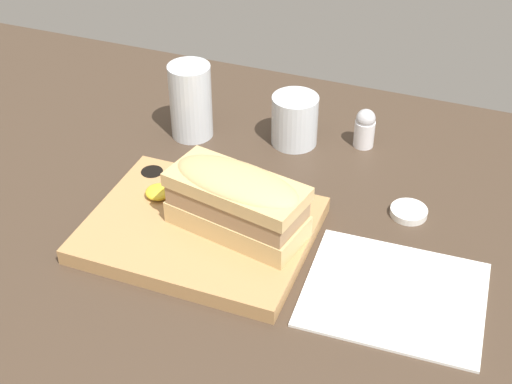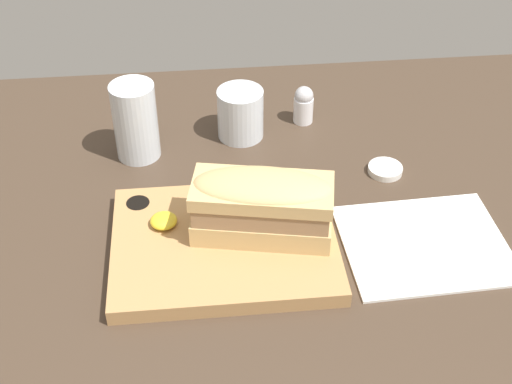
# 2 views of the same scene
# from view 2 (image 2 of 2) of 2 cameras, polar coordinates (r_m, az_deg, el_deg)

# --- Properties ---
(dining_table) EXTENTS (1.96, 1.07, 0.02)m
(dining_table) POSITION_cam_2_polar(r_m,az_deg,el_deg) (0.90, -5.04, -7.77)
(dining_table) COLOR #423326
(dining_table) RESTS_ON ground
(serving_board) EXTENTS (0.29, 0.23, 0.02)m
(serving_board) POSITION_cam_2_polar(r_m,az_deg,el_deg) (0.93, -2.61, -4.16)
(serving_board) COLOR tan
(serving_board) RESTS_ON dining_table
(sandwich) EXTENTS (0.19, 0.11, 0.09)m
(sandwich) POSITION_cam_2_polar(r_m,az_deg,el_deg) (0.90, 0.50, -0.90)
(sandwich) COLOR tan
(sandwich) RESTS_ON serving_board
(mustard_dollop) EXTENTS (0.04, 0.04, 0.01)m
(mustard_dollop) POSITION_cam_2_polar(r_m,az_deg,el_deg) (0.94, -7.40, -2.28)
(mustard_dollop) COLOR yellow
(mustard_dollop) RESTS_ON serving_board
(water_glass) EXTENTS (0.07, 0.07, 0.12)m
(water_glass) POSITION_cam_2_polar(r_m,az_deg,el_deg) (1.08, -9.58, 5.25)
(water_glass) COLOR silver
(water_glass) RESTS_ON dining_table
(wine_glass) EXTENTS (0.07, 0.07, 0.08)m
(wine_glass) POSITION_cam_2_polar(r_m,az_deg,el_deg) (1.12, -1.25, 6.09)
(wine_glass) COLOR silver
(wine_glass) RESTS_ON dining_table
(napkin) EXTENTS (0.22, 0.19, 0.00)m
(napkin) POSITION_cam_2_polar(r_m,az_deg,el_deg) (0.96, 13.35, -4.07)
(napkin) COLOR white
(napkin) RESTS_ON dining_table
(salt_shaker) EXTENTS (0.03, 0.03, 0.06)m
(salt_shaker) POSITION_cam_2_polar(r_m,az_deg,el_deg) (1.16, 3.82, 7.01)
(salt_shaker) COLOR white
(salt_shaker) RESTS_ON dining_table
(condiment_dish) EXTENTS (0.05, 0.05, 0.01)m
(condiment_dish) POSITION_cam_2_polar(r_m,az_deg,el_deg) (1.07, 10.30, 1.78)
(condiment_dish) COLOR white
(condiment_dish) RESTS_ON dining_table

